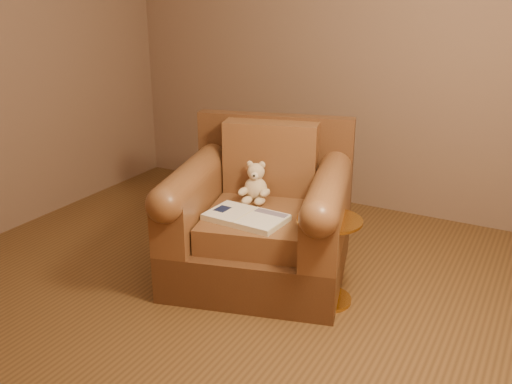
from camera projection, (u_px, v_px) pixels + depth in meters
The scene contains 6 objects.
floor at pixel (213, 299), 3.54m from camera, with size 4.00×4.00×0.00m, color brown.
room at pixel (204, 10), 2.95m from camera, with size 4.02×4.02×2.71m.
armchair at pixel (262, 219), 3.77m from camera, with size 1.34×1.30×0.99m.
teddy_bear at pixel (255, 186), 3.80m from camera, with size 0.20×0.23×0.27m.
guidebook at pixel (246, 217), 3.51m from camera, with size 0.50×0.32×0.04m.
side_table at pixel (328, 258), 3.43m from camera, with size 0.39×0.39×0.55m.
Camera 1 is at (1.72, -2.58, 1.85)m, focal length 40.00 mm.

